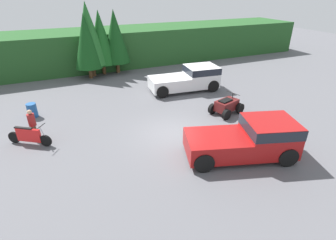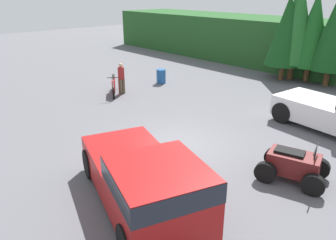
# 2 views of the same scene
# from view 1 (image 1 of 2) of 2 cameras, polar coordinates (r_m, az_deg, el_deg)

# --- Properties ---
(ground_plane) EXTENTS (80.00, 80.00, 0.00)m
(ground_plane) POSITION_cam_1_polar(r_m,az_deg,el_deg) (14.55, 1.37, -2.94)
(ground_plane) COLOR #5B5B60
(hillside_backdrop) EXTENTS (44.00, 6.00, 3.47)m
(hillside_backdrop) POSITION_cam_1_polar(r_m,az_deg,el_deg) (28.46, -12.88, 15.18)
(hillside_backdrop) COLOR #235123
(hillside_backdrop) RESTS_ON ground_plane
(tree_left) EXTENTS (2.38, 2.38, 5.41)m
(tree_left) POSITION_cam_1_polar(r_m,az_deg,el_deg) (23.89, -17.34, 16.02)
(tree_left) COLOR brown
(tree_left) RESTS_ON ground_plane
(tree_mid_left) EXTENTS (2.76, 2.76, 6.28)m
(tree_mid_left) POSITION_cam_1_polar(r_m,az_deg,el_deg) (24.36, -16.90, 17.50)
(tree_mid_left) COLOR brown
(tree_mid_left) RESTS_ON ground_plane
(tree_mid_right) EXTENTS (2.45, 2.45, 5.57)m
(tree_mid_right) POSITION_cam_1_polar(r_m,az_deg,el_deg) (24.81, -14.50, 16.97)
(tree_mid_right) COLOR brown
(tree_mid_right) RESTS_ON ground_plane
(tree_right) EXTENTS (2.46, 2.46, 5.59)m
(tree_right) POSITION_cam_1_polar(r_m,az_deg,el_deg) (25.01, -11.43, 17.38)
(tree_right) COLOR brown
(tree_right) RESTS_ON ground_plane
(pickup_truck_red) EXTENTS (5.44, 3.56, 1.81)m
(pickup_truck_red) POSITION_cam_1_polar(r_m,az_deg,el_deg) (12.83, 17.42, -3.74)
(pickup_truck_red) COLOR maroon
(pickup_truck_red) RESTS_ON ground_plane
(pickup_truck_second) EXTENTS (5.47, 2.73, 1.81)m
(pickup_truck_second) POSITION_cam_1_polar(r_m,az_deg,el_deg) (20.61, 4.79, 9.15)
(pickup_truck_second) COLOR white
(pickup_truck_second) RESTS_ON ground_plane
(dirt_bike) EXTENTS (2.06, 1.46, 1.18)m
(dirt_bike) POSITION_cam_1_polar(r_m,az_deg,el_deg) (15.09, -27.99, -3.11)
(dirt_bike) COLOR black
(dirt_bike) RESTS_ON ground_plane
(quad_atv) EXTENTS (2.33, 1.86, 1.26)m
(quad_atv) POSITION_cam_1_polar(r_m,az_deg,el_deg) (17.05, 12.61, 2.99)
(quad_atv) COLOR black
(quad_atv) RESTS_ON ground_plane
(rider_person) EXTENTS (0.44, 0.44, 1.75)m
(rider_person) POSITION_cam_1_polar(r_m,az_deg,el_deg) (15.20, -27.40, -0.78)
(rider_person) COLOR brown
(rider_person) RESTS_ON ground_plane
(steel_barrel) EXTENTS (0.58, 0.58, 0.88)m
(steel_barrel) POSITION_cam_1_polar(r_m,az_deg,el_deg) (18.27, -27.46, 1.89)
(steel_barrel) COLOR #1E5193
(steel_barrel) RESTS_ON ground_plane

